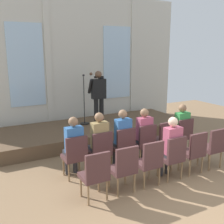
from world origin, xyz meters
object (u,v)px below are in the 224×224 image
at_px(chair_r1_c1, 124,166).
at_px(mic_stand, 84,113).
at_px(chair_r1_c5, 213,146).
at_px(chair_r0_c3, 145,141).
at_px(chair_r1_c2, 150,160).
at_px(chair_r0_c0, 75,154).
at_px(chair_r1_c4, 194,150).
at_px(audience_r0_c3, 143,132).
at_px(audience_r0_c1, 99,139).
at_px(chair_r1_c0, 95,173).
at_px(audience_r0_c2, 122,135).
at_px(chair_r0_c2, 124,145).
at_px(chair_r0_c1, 100,149).
at_px(audience_r0_c0, 73,144).
at_px(chair_r0_c5, 182,134).
at_px(audience_r1_c3, 171,144).
at_px(chair_r0_c4, 164,137).
at_px(audience_r0_c5, 181,126).
at_px(speaker, 98,94).
at_px(chair_r1_c3, 173,155).

bearing_deg(chair_r1_c1, mic_stand, 78.70).
bearing_deg(chair_r1_c5, chair_r0_c3, 139.51).
height_order(chair_r0_c3, chair_r1_c2, same).
xyz_separation_m(chair_r0_c0, chair_r1_c4, (2.34, -1.00, 0.00)).
xyz_separation_m(audience_r0_c3, chair_r1_c1, (-1.17, -1.08, -0.19)).
relative_size(mic_stand, chair_r1_c4, 1.65).
height_order(audience_r0_c1, chair_r1_c0, audience_r0_c1).
bearing_deg(audience_r0_c2, chair_r1_c2, -90.00).
xyz_separation_m(chair_r0_c2, audience_r0_c3, (0.59, 0.08, 0.19)).
height_order(chair_r0_c1, chair_r0_c2, same).
bearing_deg(mic_stand, chair_r1_c1, -101.30).
bearing_deg(chair_r1_c4, audience_r0_c0, 155.22).
relative_size(chair_r0_c5, audience_r1_c3, 0.71).
distance_m(chair_r0_c2, chair_r1_c5, 2.02).
relative_size(audience_r0_c1, chair_r1_c5, 1.43).
distance_m(chair_r0_c4, audience_r1_c3, 1.11).
distance_m(audience_r0_c3, chair_r1_c0, 2.07).
bearing_deg(audience_r0_c5, chair_r1_c2, -148.36).
distance_m(audience_r0_c5, chair_r1_c4, 1.24).
xyz_separation_m(chair_r0_c5, chair_r1_c5, (0.00, -1.00, 0.00)).
height_order(chair_r0_c0, chair_r1_c4, same).
bearing_deg(chair_r0_c2, chair_r0_c3, 0.00).
xyz_separation_m(speaker, audience_r0_c2, (-0.54, -2.36, -0.58)).
height_order(chair_r0_c2, chair_r1_c3, same).
bearing_deg(audience_r0_c0, chair_r1_c1, -61.56).
height_order(chair_r0_c4, audience_r1_c3, audience_r1_c3).
xyz_separation_m(audience_r0_c0, audience_r0_c5, (2.93, 0.00, -0.01)).
bearing_deg(audience_r1_c3, audience_r0_c0, 150.34).
bearing_deg(audience_r0_c1, chair_r0_c5, -1.96).
bearing_deg(chair_r0_c0, audience_r0_c1, 7.78).
height_order(chair_r0_c0, audience_r0_c5, audience_r0_c5).
bearing_deg(chair_r1_c5, audience_r0_c1, 155.25).
xyz_separation_m(chair_r0_c3, chair_r1_c3, (0.00, -1.00, 0.00)).
distance_m(audience_r0_c0, chair_r0_c2, 1.19).
bearing_deg(chair_r1_c1, audience_r1_c3, 3.95).
distance_m(audience_r0_c2, chair_r1_c2, 1.10).
height_order(mic_stand, chair_r0_c3, mic_stand).
height_order(chair_r0_c4, chair_r1_c2, same).
bearing_deg(chair_r1_c2, audience_r0_c0, 137.29).
bearing_deg(audience_r0_c5, chair_r0_c0, -178.39).
bearing_deg(speaker, audience_r0_c3, -88.80).
xyz_separation_m(mic_stand, chair_r0_c5, (1.62, -2.63, -0.17)).
bearing_deg(chair_r1_c4, chair_r0_c3, 120.35).
height_order(audience_r0_c1, chair_r1_c2, audience_r0_c1).
relative_size(chair_r0_c4, chair_r1_c0, 1.00).
xyz_separation_m(audience_r0_c2, audience_r0_c5, (1.76, 0.00, -0.02)).
bearing_deg(chair_r0_c0, audience_r0_c3, 2.67).
height_order(speaker, chair_r1_c5, speaker).
bearing_deg(chair_r0_c4, chair_r1_c4, -90.00).
relative_size(audience_r0_c3, audience_r1_c3, 0.99).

